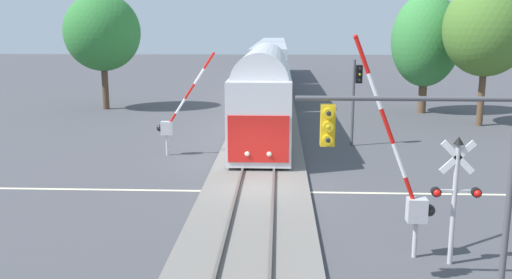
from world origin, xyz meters
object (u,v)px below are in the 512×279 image
object	(u,v)px
crossing_gate_far	(171,120)
oak_far_right	(426,40)
crossing_gate_near	(411,190)
commuter_train	(270,68)
traffic_signal_near_right	(448,141)
traffic_signal_far_side	(356,89)
crossing_signal_mast	(456,188)
maple_right_background	(487,28)
pine_left_background	(102,32)

from	to	relation	value
crossing_gate_far	oak_far_right	world-z (taller)	oak_far_right
crossing_gate_near	oak_far_right	size ratio (longest dim) A/B	0.71
commuter_train	crossing_gate_near	size ratio (longest dim) A/B	9.28
crossing_gate_far	traffic_signal_near_right	xyz separation A→B (m)	(9.65, -14.96, 2.13)
crossing_gate_far	crossing_gate_near	bearing A→B (deg)	-53.16
commuter_train	crossing_gate_far	size ratio (longest dim) A/B	11.11
traffic_signal_far_side	traffic_signal_near_right	bearing A→B (deg)	-90.80
crossing_signal_mast	oak_far_right	size ratio (longest dim) A/B	0.41
crossing_gate_near	maple_right_background	distance (m)	24.66
commuter_train	oak_far_right	distance (m)	15.34
traffic_signal_far_side	maple_right_background	size ratio (longest dim) A/B	0.50
crossing_signal_mast	maple_right_background	bearing A→B (deg)	68.91
traffic_signal_near_right	oak_far_right	size ratio (longest dim) A/B	0.62
commuter_train	maple_right_background	distance (m)	20.96
pine_left_background	maple_right_background	bearing A→B (deg)	-13.04
maple_right_background	traffic_signal_near_right	bearing A→B (deg)	-111.40
traffic_signal_near_right	traffic_signal_far_side	bearing A→B (deg)	89.20
maple_right_background	oak_far_right	distance (m)	6.17
traffic_signal_near_right	crossing_gate_near	bearing A→B (deg)	95.30
commuter_train	traffic_signal_near_right	xyz separation A→B (m)	(4.95, -39.13, 1.25)
traffic_signal_near_right	commuter_train	bearing A→B (deg)	97.21
crossing_signal_mast	oak_far_right	world-z (taller)	oak_far_right
traffic_signal_far_side	maple_right_background	distance (m)	12.06
crossing_gate_near	crossing_gate_far	distance (m)	15.72
traffic_signal_far_side	pine_left_background	distance (m)	22.92
crossing_gate_far	traffic_signal_near_right	bearing A→B (deg)	-57.20
crossing_gate_far	pine_left_background	distance (m)	18.67
commuter_train	traffic_signal_near_right	size ratio (longest dim) A/B	10.58
commuter_train	oak_far_right	size ratio (longest dim) A/B	6.55
commuter_train	crossing_signal_mast	world-z (taller)	commuter_train
traffic_signal_near_right	traffic_signal_far_side	xyz separation A→B (m)	(0.25, 17.70, -0.73)
commuter_train	traffic_signal_far_side	size ratio (longest dim) A/B	12.32
commuter_train	traffic_signal_far_side	world-z (taller)	commuter_train
commuter_train	pine_left_background	world-z (taller)	pine_left_background
crossing_gate_near	pine_left_background	distance (m)	34.04
oak_far_right	crossing_gate_far	bearing A→B (deg)	-137.91
crossing_gate_near	traffic_signal_far_side	bearing A→B (deg)	88.25
crossing_gate_far	traffic_signal_far_side	size ratio (longest dim) A/B	1.11
traffic_signal_near_right	maple_right_background	bearing A→B (deg)	68.60
crossing_signal_mast	traffic_signal_near_right	bearing A→B (deg)	-114.95
crossing_signal_mast	oak_far_right	bearing A→B (deg)	77.54
maple_right_background	crossing_signal_mast	bearing A→B (deg)	-111.09
commuter_train	crossing_gate_far	distance (m)	24.63
crossing_gate_near	crossing_gate_far	bearing A→B (deg)	126.84
commuter_train	pine_left_background	xyz separation A→B (m)	(-13.24, -8.14, 3.43)
commuter_train	crossing_gate_near	bearing A→B (deg)	-82.66
crossing_gate_near	traffic_signal_near_right	bearing A→B (deg)	-84.70
crossing_gate_near	crossing_gate_far	world-z (taller)	crossing_gate_near
crossing_gate_near	crossing_signal_mast	bearing A→B (deg)	-22.23
traffic_signal_far_side	maple_right_background	bearing A→B (deg)	36.15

